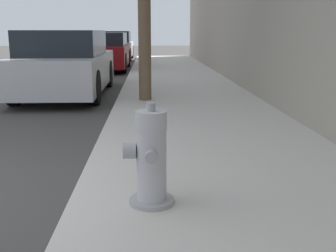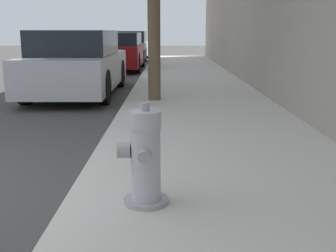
{
  "view_description": "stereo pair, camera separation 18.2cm",
  "coord_description": "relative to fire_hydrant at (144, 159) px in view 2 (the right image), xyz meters",
  "views": [
    {
      "loc": [
        2.38,
        -3.27,
        1.45
      ],
      "look_at": [
        2.57,
        1.03,
        0.47
      ],
      "focal_mm": 45.0,
      "sensor_mm": 36.0,
      "label": 1
    },
    {
      "loc": [
        2.56,
        -3.28,
        1.45
      ],
      "look_at": [
        2.57,
        1.03,
        0.47
      ],
      "focal_mm": 45.0,
      "sensor_mm": 36.0,
      "label": 2
    }
  ],
  "objects": [
    {
      "name": "parked_car_mid",
      "position": [
        -1.74,
        13.08,
        0.2
      ],
      "size": [
        1.88,
        4.53,
        1.39
      ],
      "color": "maroon",
      "rests_on": "ground_plane"
    },
    {
      "name": "parked_car_far",
      "position": [
        -1.81,
        18.77,
        0.21
      ],
      "size": [
        1.88,
        4.31,
        1.44
      ],
      "color": "silver",
      "rests_on": "ground_plane"
    },
    {
      "name": "parked_car_near",
      "position": [
        -1.9,
        6.63,
        0.23
      ],
      "size": [
        1.79,
        4.52,
        1.46
      ],
      "color": "#B7B7BC",
      "rests_on": "ground_plane"
    },
    {
      "name": "fire_hydrant",
      "position": [
        0.0,
        0.0,
        0.0
      ],
      "size": [
        0.39,
        0.4,
        0.8
      ],
      "color": "#97979C",
      "rests_on": "sidewalk_slab"
    },
    {
      "name": "sidewalk_slab",
      "position": [
        0.78,
        0.17,
        -0.42
      ],
      "size": [
        2.87,
        40.0,
        0.13
      ],
      "color": "beige",
      "rests_on": "ground_plane"
    }
  ]
}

